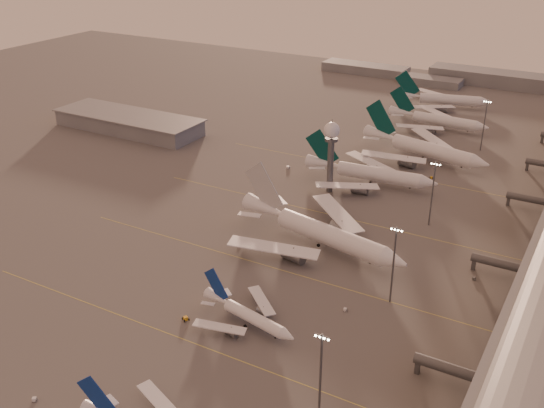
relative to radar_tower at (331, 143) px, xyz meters
The scene contains 23 objects.
ground 121.92m from the radar_tower, 92.39° to the right, with size 700.00×700.00×0.00m, color #5A5757.
taxiway_markings 71.83m from the radar_tower, 68.66° to the right, with size 180.00×185.25×0.02m.
hangar 127.68m from the radar_tower, behind, with size 82.00×27.00×8.50m.
radar_tower is the anchor object (origin of this frame).
mast_a 131.38m from the radar_tower, 66.17° to the right, with size 3.60×0.56×25.00m.
mast_b 82.32m from the radar_tower, 52.43° to the right, with size 3.60×0.56×25.00m.
mast_c 46.66m from the radar_tower, 12.53° to the right, with size 3.60×0.56×25.00m.
mast_d 91.11m from the radar_tower, 61.74° to the left, with size 3.60×0.56×25.00m.
distant_horizon 205.86m from the radar_tower, 90.67° to the left, with size 165.00×37.50×9.00m.
narrowbody_mid 99.38m from the radar_tower, 78.54° to the right, with size 33.43×26.42×13.20m.
widebody_white 50.94m from the radar_tower, 68.85° to the right, with size 68.37×54.21×24.37m.
greentail_a 25.74m from the radar_tower, 51.84° to the left, with size 58.14×46.83×21.11m.
greentail_b 60.97m from the radar_tower, 67.10° to the left, with size 64.26×51.30×23.74m.
greentail_c 105.20m from the radar_tower, 81.56° to the left, with size 54.82×44.19×19.90m.
greentail_d 144.16m from the radar_tower, 87.38° to the left, with size 54.97×43.85×20.37m.
gsv_truck_a 148.11m from the radar_tower, 93.40° to the right, with size 5.11×4.36×2.02m.
gsv_tug_mid 104.68m from the radar_tower, 88.47° to the right, with size 4.49×3.91×1.10m.
gsv_truck_b 88.51m from the radar_tower, 61.81° to the right, with size 5.17×2.61×1.99m.
gsv_truck_c 58.75m from the radar_tower, 99.06° to the right, with size 5.80×3.29×2.21m.
gsv_catering_b 82.07m from the radar_tower, 30.28° to the right, with size 4.84×3.04×3.68m.
gsv_tug_far 41.08m from the radar_tower, 56.34° to the right, with size 3.71×3.57×0.92m.
gsv_truck_d 35.76m from the radar_tower, 152.32° to the left, with size 4.14×6.52×2.48m.
gsv_tug_hangar 51.39m from the radar_tower, 45.87° to the left, with size 3.45×2.67×0.87m.
Camera 1 is at (102.90, -100.58, 106.76)m, focal length 42.00 mm.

